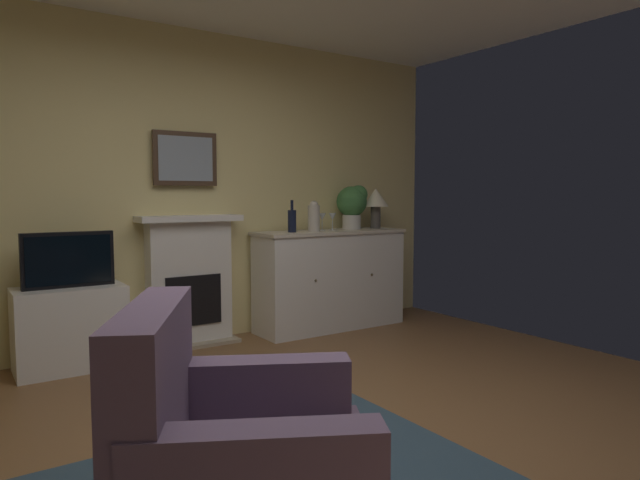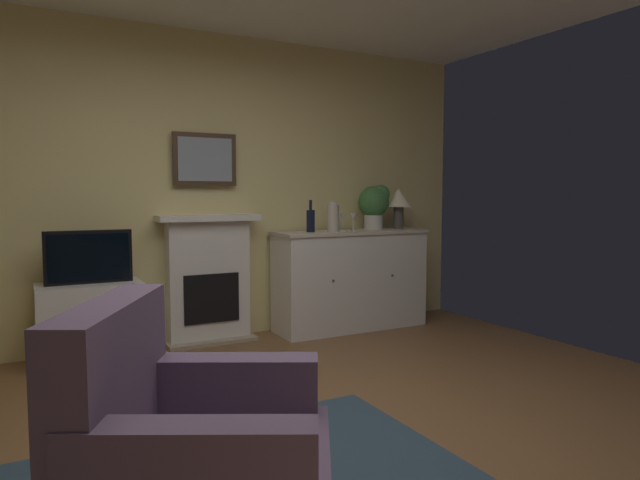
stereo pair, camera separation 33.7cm
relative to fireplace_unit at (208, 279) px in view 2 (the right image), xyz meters
The scene contains 14 objects.
ground_plane 2.42m from the fireplace_unit, 94.57° to the right, with size 5.72×5.00×0.10m, color brown.
wall_rear 0.82m from the fireplace_unit, 145.69° to the left, with size 5.72×0.06×2.67m, color #EAD68C.
fireplace_unit is the anchor object (origin of this frame).
framed_picture 1.03m from the fireplace_unit, 90.00° to the left, with size 0.55×0.04×0.45m.
sideboard_cabinet 1.34m from the fireplace_unit, ahead, with size 1.49×0.49×0.93m.
table_lamp 2.01m from the fireplace_unit, ahead, with size 0.26×0.26×0.40m.
wine_bottle 1.04m from the fireplace_unit, 12.77° to the right, with size 0.08×0.08×0.29m.
wine_glass_left 1.36m from the fireplace_unit, ahead, with size 0.07×0.07×0.16m.
wine_glass_center 1.47m from the fireplace_unit, ahead, with size 0.07×0.07×0.16m.
vase_decorative 1.25m from the fireplace_unit, 11.56° to the right, with size 0.11×0.11×0.28m.
tv_cabinet 1.02m from the fireplace_unit, behind, with size 0.75×0.42×0.61m.
tv_set 1.03m from the fireplace_unit, 169.23° to the right, with size 0.62×0.07×0.40m.
potted_plant_small 1.76m from the fireplace_unit, ahead, with size 0.30×0.30×0.43m.
armchair 3.03m from the fireplace_unit, 108.15° to the right, with size 1.07×1.05×0.92m.
Camera 2 is at (-1.24, -2.34, 1.27)m, focal length 31.43 mm.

